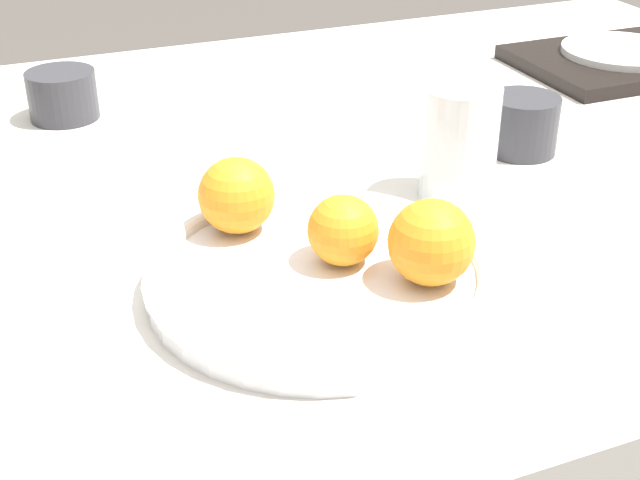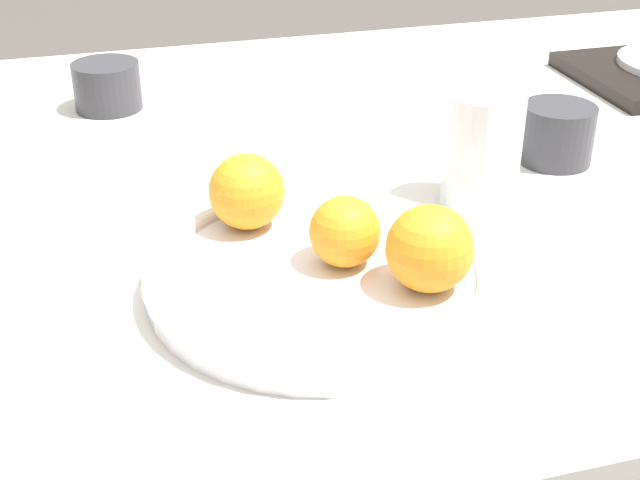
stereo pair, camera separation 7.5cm
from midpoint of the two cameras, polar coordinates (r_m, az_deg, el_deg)
table at (r=1.22m, az=3.33°, el=-11.76°), size 1.60×1.02×0.77m
fruit_platter at (r=0.77m, az=2.80°, el=-2.35°), size 0.30×0.30×0.03m
orange_0 at (r=0.74m, az=9.96°, el=-0.63°), size 0.07×0.07×0.07m
orange_1 at (r=0.76m, az=4.43°, el=0.46°), size 0.06×0.06×0.06m
orange_2 at (r=0.82m, az=-2.10°, el=3.05°), size 0.07×0.07×0.07m
water_glass at (r=0.92m, az=12.65°, el=5.64°), size 0.08×0.08×0.12m
cup_0 at (r=1.05m, az=16.93°, el=6.47°), size 0.08×0.08×0.07m
cup_2 at (r=1.19m, az=-11.71°, el=9.59°), size 0.09×0.09×0.06m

